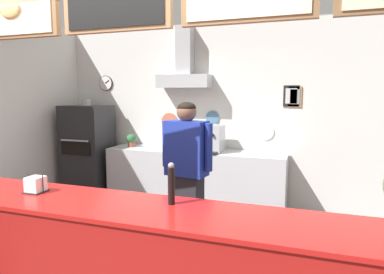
% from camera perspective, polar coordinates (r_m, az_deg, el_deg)
% --- Properties ---
extents(back_wall_assembly, '(5.23, 3.03, 2.85)m').
position_cam_1_polar(back_wall_assembly, '(5.20, 3.37, 4.52)').
color(back_wall_assembly, '#9E9E99').
rests_on(back_wall_assembly, ground_plane).
extents(service_counter, '(4.37, 0.60, 1.02)m').
position_cam_1_polar(service_counter, '(2.70, -15.45, -20.80)').
color(service_counter, '#B21916').
rests_on(service_counter, ground_plane).
extents(back_prep_counter, '(2.73, 0.58, 0.92)m').
position_cam_1_polar(back_prep_counter, '(5.22, 0.38, -7.32)').
color(back_prep_counter, silver).
rests_on(back_prep_counter, ground_plane).
extents(pizza_oven, '(0.71, 0.65, 1.68)m').
position_cam_1_polar(pizza_oven, '(5.87, -17.09, -2.60)').
color(pizza_oven, '#232326').
rests_on(pizza_oven, ground_plane).
extents(shop_worker, '(0.58, 0.29, 1.69)m').
position_cam_1_polar(shop_worker, '(3.59, -0.90, -6.53)').
color(shop_worker, '#232328').
rests_on(shop_worker, ground_plane).
extents(espresso_machine, '(0.47, 0.47, 0.40)m').
position_cam_1_polar(espresso_machine, '(5.01, 2.53, -0.26)').
color(espresso_machine, '#B7BABF').
rests_on(espresso_machine, back_prep_counter).
extents(potted_rosemary, '(0.20, 0.20, 0.26)m').
position_cam_1_polar(potted_rosemary, '(5.24, -3.06, -0.42)').
color(potted_rosemary, beige).
rests_on(potted_rosemary, back_prep_counter).
extents(potted_sage, '(0.16, 0.16, 0.20)m').
position_cam_1_polar(potted_sage, '(5.56, -10.20, -0.49)').
color(potted_sage, '#9E563D').
rests_on(potted_sage, back_prep_counter).
extents(pepper_grinder, '(0.05, 0.05, 0.29)m').
position_cam_1_polar(pepper_grinder, '(2.31, -3.50, -7.86)').
color(pepper_grinder, black).
rests_on(pepper_grinder, service_counter).
extents(napkin_holder, '(0.15, 0.14, 0.14)m').
position_cam_1_polar(napkin_holder, '(2.87, -24.83, -7.35)').
color(napkin_holder, '#262628').
rests_on(napkin_holder, service_counter).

